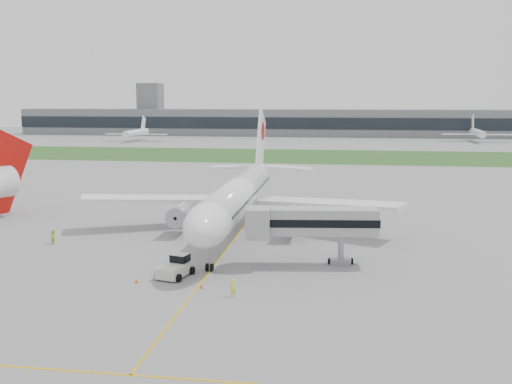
# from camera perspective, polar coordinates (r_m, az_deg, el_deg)

# --- Properties ---
(ground) EXTENTS (600.00, 600.00, 0.00)m
(ground) POSITION_cam_1_polar(r_m,az_deg,el_deg) (79.78, -2.24, -4.77)
(ground) COLOR gray
(ground) RESTS_ON ground
(apron_markings) EXTENTS (70.00, 70.00, 0.04)m
(apron_markings) POSITION_cam_1_polar(r_m,az_deg,el_deg) (75.03, -2.94, -5.68)
(apron_markings) COLOR gold
(apron_markings) RESTS_ON ground
(grass_strip) EXTENTS (600.00, 50.00, 0.02)m
(grass_strip) POSITION_cam_1_polar(r_m,az_deg,el_deg) (197.54, 4.15, 3.63)
(grass_strip) COLOR #244A1B
(grass_strip) RESTS_ON ground
(terminal_building) EXTENTS (320.00, 22.30, 14.00)m
(terminal_building) POSITION_cam_1_polar(r_m,az_deg,el_deg) (306.53, 5.69, 6.92)
(terminal_building) COLOR slate
(terminal_building) RESTS_ON ground
(control_tower) EXTENTS (12.00, 12.00, 56.00)m
(control_tower) POSITION_cam_1_polar(r_m,az_deg,el_deg) (325.82, -10.41, 5.72)
(control_tower) COLOR slate
(control_tower) RESTS_ON ground
(airliner) EXTENTS (48.13, 53.95, 17.88)m
(airliner) POSITION_cam_1_polar(r_m,az_deg,el_deg) (83.33, -1.66, -0.18)
(airliner) COLOR white
(airliner) RESTS_ON ground
(pushback_tug) EXTENTS (3.85, 4.89, 2.26)m
(pushback_tug) POSITION_cam_1_polar(r_m,az_deg,el_deg) (64.11, -7.97, -7.41)
(pushback_tug) COLOR silver
(pushback_tug) RESTS_ON ground
(jet_bridge) EXTENTS (15.17, 5.92, 7.04)m
(jet_bridge) POSITION_cam_1_polar(r_m,az_deg,el_deg) (66.61, 5.21, -3.02)
(jet_bridge) COLOR #98989A
(jet_bridge) RESTS_ON ground
(safety_cone_left) EXTENTS (0.37, 0.37, 0.51)m
(safety_cone_left) POSITION_cam_1_polar(r_m,az_deg,el_deg) (62.66, -11.88, -8.67)
(safety_cone_left) COLOR #DA520B
(safety_cone_left) RESTS_ON ground
(safety_cone_right) EXTENTS (0.35, 0.35, 0.48)m
(safety_cone_right) POSITION_cam_1_polar(r_m,az_deg,el_deg) (59.94, -5.48, -9.36)
(safety_cone_right) COLOR #DA520B
(safety_cone_right) RESTS_ON ground
(ground_crew_near) EXTENTS (0.78, 0.75, 1.80)m
(ground_crew_near) POSITION_cam_1_polar(r_m,az_deg,el_deg) (57.15, -2.34, -9.56)
(ground_crew_near) COLOR #E5FE2A
(ground_crew_near) RESTS_ON ground
(ground_crew_far) EXTENTS (0.85, 1.02, 1.92)m
(ground_crew_far) POSITION_cam_1_polar(r_m,az_deg,el_deg) (81.78, -19.57, -4.27)
(ground_crew_far) COLOR #AEE426
(ground_crew_far) RESTS_ON ground
(distant_aircraft_left) EXTENTS (29.76, 26.38, 11.20)m
(distant_aircraft_left) POSITION_cam_1_polar(r_m,az_deg,el_deg) (272.07, -11.87, 5.00)
(distant_aircraft_left) COLOR white
(distant_aircraft_left) RESTS_ON ground
(distant_aircraft_right) EXTENTS (32.55, 29.18, 11.77)m
(distant_aircraft_right) POSITION_cam_1_polar(r_m,az_deg,el_deg) (280.74, 21.23, 4.70)
(distant_aircraft_right) COLOR white
(distant_aircraft_right) RESTS_ON ground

